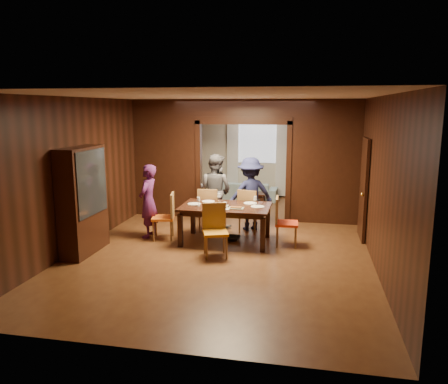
% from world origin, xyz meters
% --- Properties ---
extents(floor, '(9.00, 9.00, 0.00)m').
position_xyz_m(floor, '(0.00, 0.00, 0.00)').
color(floor, '#572E18').
rests_on(floor, ground).
extents(ceiling, '(5.50, 9.00, 0.02)m').
position_xyz_m(ceiling, '(0.00, 0.00, 2.90)').
color(ceiling, silver).
rests_on(ceiling, room_walls).
extents(room_walls, '(5.52, 9.01, 2.90)m').
position_xyz_m(room_walls, '(0.00, 1.89, 1.51)').
color(room_walls, black).
rests_on(room_walls, floor).
extents(person_purple, '(0.40, 0.58, 1.54)m').
position_xyz_m(person_purple, '(-1.71, -0.29, 0.77)').
color(person_purple, '#4D1A4E').
rests_on(person_purple, floor).
extents(person_grey, '(0.99, 0.89, 1.68)m').
position_xyz_m(person_grey, '(-0.50, 0.75, 0.84)').
color(person_grey, '#525158').
rests_on(person_grey, floor).
extents(person_navy, '(1.21, 0.99, 1.63)m').
position_xyz_m(person_navy, '(0.31, 0.68, 0.81)').
color(person_navy, '#1C1E46').
rests_on(person_navy, floor).
extents(sofa, '(1.84, 0.75, 0.53)m').
position_xyz_m(sofa, '(-0.24, 3.85, 0.27)').
color(sofa, '#92B5C0').
rests_on(sofa, floor).
extents(serving_bowl, '(0.34, 0.34, 0.08)m').
position_xyz_m(serving_bowl, '(0.08, -0.21, 0.80)').
color(serving_bowl, black).
rests_on(serving_bowl, dining_table).
extents(dining_table, '(1.78, 1.11, 0.76)m').
position_xyz_m(dining_table, '(-0.05, -0.35, 0.38)').
color(dining_table, black).
rests_on(dining_table, floor).
extents(coffee_table, '(0.80, 0.50, 0.40)m').
position_xyz_m(coffee_table, '(0.03, 2.94, 0.20)').
color(coffee_table, black).
rests_on(coffee_table, floor).
extents(chair_left, '(0.52, 0.52, 0.97)m').
position_xyz_m(chair_left, '(-1.36, -0.39, 0.48)').
color(chair_left, orange).
rests_on(chair_left, floor).
extents(chair_right, '(0.46, 0.46, 0.97)m').
position_xyz_m(chair_right, '(1.18, -0.33, 0.48)').
color(chair_right, red).
rests_on(chair_right, floor).
extents(chair_far_l, '(0.47, 0.47, 0.97)m').
position_xyz_m(chair_far_l, '(-0.57, 0.43, 0.48)').
color(chair_far_l, orange).
rests_on(chair_far_l, floor).
extents(chair_far_r, '(0.54, 0.54, 0.97)m').
position_xyz_m(chair_far_r, '(0.35, 0.48, 0.48)').
color(chair_far_r, '#C65512').
rests_on(chair_far_r, floor).
extents(chair_near, '(0.56, 0.56, 0.97)m').
position_xyz_m(chair_near, '(-0.06, -1.25, 0.48)').
color(chair_near, orange).
rests_on(chair_near, floor).
extents(hutch, '(0.40, 1.20, 2.00)m').
position_xyz_m(hutch, '(-2.53, -1.50, 1.00)').
color(hutch, black).
rests_on(hutch, floor).
extents(door_right, '(0.06, 0.90, 2.10)m').
position_xyz_m(door_right, '(2.70, 0.50, 1.05)').
color(door_right, black).
rests_on(door_right, floor).
extents(window_far, '(1.20, 0.03, 1.30)m').
position_xyz_m(window_far, '(0.00, 4.44, 1.70)').
color(window_far, silver).
rests_on(window_far, back_wall).
extents(curtain_left, '(0.35, 0.06, 2.40)m').
position_xyz_m(curtain_left, '(-0.75, 4.40, 1.25)').
color(curtain_left, white).
rests_on(curtain_left, back_wall).
extents(curtain_right, '(0.35, 0.06, 2.40)m').
position_xyz_m(curtain_right, '(0.75, 4.40, 1.25)').
color(curtain_right, white).
rests_on(curtain_right, back_wall).
extents(plate_left, '(0.27, 0.27, 0.01)m').
position_xyz_m(plate_left, '(-0.70, -0.34, 0.77)').
color(plate_left, silver).
rests_on(plate_left, dining_table).
extents(plate_far_l, '(0.27, 0.27, 0.01)m').
position_xyz_m(plate_far_l, '(-0.47, -0.04, 0.77)').
color(plate_far_l, white).
rests_on(plate_far_l, dining_table).
extents(plate_far_r, '(0.27, 0.27, 0.01)m').
position_xyz_m(plate_far_r, '(0.41, -0.05, 0.77)').
color(plate_far_r, white).
rests_on(plate_far_r, dining_table).
extents(plate_right, '(0.27, 0.27, 0.01)m').
position_xyz_m(plate_right, '(0.60, -0.33, 0.77)').
color(plate_right, silver).
rests_on(plate_right, dining_table).
extents(plate_near, '(0.27, 0.27, 0.01)m').
position_xyz_m(plate_near, '(-0.05, -0.66, 0.77)').
color(plate_near, white).
rests_on(plate_near, dining_table).
extents(platter_a, '(0.30, 0.20, 0.04)m').
position_xyz_m(platter_a, '(-0.13, -0.43, 0.78)').
color(platter_a, gray).
rests_on(platter_a, dining_table).
extents(platter_b, '(0.30, 0.20, 0.04)m').
position_xyz_m(platter_b, '(0.20, -0.56, 0.78)').
color(platter_b, gray).
rests_on(platter_b, dining_table).
extents(wineglass_left, '(0.08, 0.08, 0.18)m').
position_xyz_m(wineglass_left, '(-0.58, -0.47, 0.85)').
color(wineglass_left, white).
rests_on(wineglass_left, dining_table).
extents(wineglass_far, '(0.08, 0.08, 0.18)m').
position_xyz_m(wineglass_far, '(-0.25, 0.00, 0.85)').
color(wineglass_far, silver).
rests_on(wineglass_far, dining_table).
extents(wineglass_right, '(0.08, 0.08, 0.18)m').
position_xyz_m(wineglass_right, '(0.53, -0.15, 0.85)').
color(wineglass_right, silver).
rests_on(wineglass_right, dining_table).
extents(tumbler, '(0.07, 0.07, 0.14)m').
position_xyz_m(tumbler, '(0.00, -0.65, 0.83)').
color(tumbler, silver).
rests_on(tumbler, dining_table).
extents(condiment_jar, '(0.08, 0.08, 0.11)m').
position_xyz_m(condiment_jar, '(-0.18, -0.40, 0.82)').
color(condiment_jar, '#4C2C11').
rests_on(condiment_jar, dining_table).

